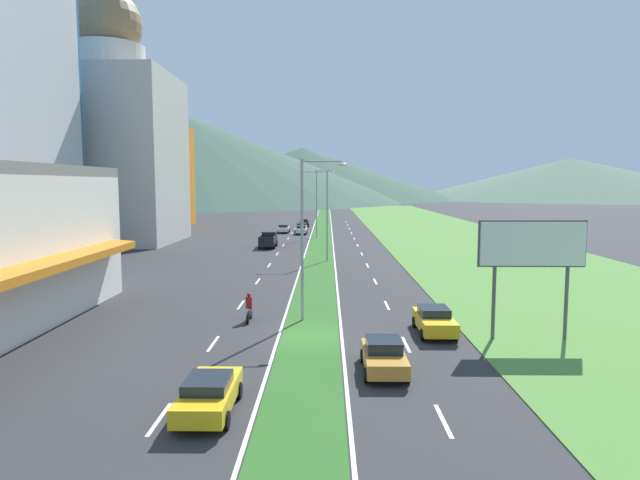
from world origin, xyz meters
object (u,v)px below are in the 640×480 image
(car_1, at_px, (284,228))
(car_2, at_px, (384,356))
(car_0, at_px, (434,320))
(pickup_truck_0, at_px, (268,240))
(car_5, at_px, (301,230))
(billboard_roadside, at_px, (532,249))
(street_lamp_near, at_px, (307,230))
(car_4, at_px, (209,394))
(street_lamp_far, at_px, (318,199))
(car_3, at_px, (304,223))
(street_lamp_mid, at_px, (324,210))
(car_6, at_px, (302,227))
(motorcycle_rider, at_px, (249,309))

(car_1, relative_size, car_2, 1.10)
(car_0, xyz_separation_m, car_1, (-13.57, 63.58, -0.04))
(pickup_truck_0, bearing_deg, car_2, -167.84)
(car_5, bearing_deg, billboard_roadside, -166.19)
(street_lamp_near, relative_size, car_0, 2.26)
(car_4, bearing_deg, street_lamp_far, -2.57)
(car_3, relative_size, car_5, 0.95)
(car_0, height_order, car_2, car_0)
(car_0, height_order, pickup_truck_0, pickup_truck_0)
(car_0, xyz_separation_m, car_4, (-10.41, -10.88, -0.04))
(car_1, height_order, pickup_truck_0, pickup_truck_0)
(car_4, height_order, pickup_truck_0, pickup_truck_0)
(street_lamp_mid, distance_m, car_1, 35.97)
(street_lamp_near, distance_m, car_6, 63.89)
(car_5, bearing_deg, car_2, -174.16)
(car_1, bearing_deg, car_2, -171.79)
(street_lamp_mid, xyz_separation_m, motorcycle_rider, (-4.46, -26.06, -4.89))
(car_5, height_order, pickup_truck_0, pickup_truck_0)
(street_lamp_near, height_order, car_6, street_lamp_near)
(street_lamp_mid, relative_size, billboard_roadside, 1.51)
(street_lamp_far, relative_size, pickup_truck_0, 1.96)
(car_0, xyz_separation_m, car_6, (-10.62, 66.38, -0.02))
(car_1, bearing_deg, car_4, -177.57)
(billboard_roadside, height_order, motorcycle_rider, billboard_roadside)
(street_lamp_mid, bearing_deg, street_lamp_far, 92.39)
(street_lamp_near, relative_size, billboard_roadside, 1.53)
(car_1, xyz_separation_m, car_2, (10.08, -69.91, 0.01))
(car_2, bearing_deg, street_lamp_near, -157.27)
(street_lamp_mid, xyz_separation_m, car_5, (-4.00, 32.33, -4.89))
(street_lamp_mid, bearing_deg, motorcycle_rider, -99.71)
(street_lamp_far, relative_size, billboard_roadside, 1.63)
(car_1, relative_size, car_4, 1.04)
(street_lamp_far, bearing_deg, motorcycle_rider, -93.71)
(street_lamp_far, relative_size, car_3, 2.54)
(street_lamp_near, height_order, street_lamp_far, street_lamp_far)
(street_lamp_near, distance_m, pickup_truck_0, 39.94)
(street_lamp_near, distance_m, car_4, 14.82)
(street_lamp_mid, bearing_deg, car_0, -77.46)
(billboard_roadside, distance_m, car_0, 6.55)
(car_6, bearing_deg, car_5, -177.41)
(billboard_roadside, bearing_deg, car_4, -147.64)
(car_3, bearing_deg, car_6, 179.62)
(billboard_roadside, xyz_separation_m, car_4, (-15.31, -9.70, -4.22))
(car_2, height_order, car_3, car_3)
(street_lamp_near, height_order, car_3, street_lamp_near)
(car_0, distance_m, car_5, 61.89)
(car_3, bearing_deg, street_lamp_mid, -174.99)
(street_lamp_mid, distance_m, car_3, 48.05)
(street_lamp_far, relative_size, car_1, 2.30)
(street_lamp_far, relative_size, motorcycle_rider, 5.29)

